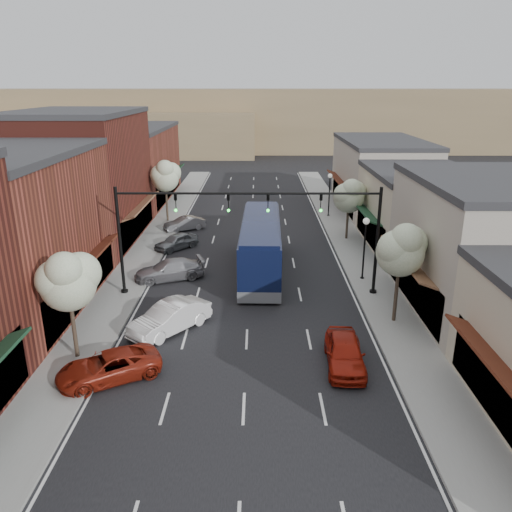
{
  "coord_description": "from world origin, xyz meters",
  "views": [
    {
      "loc": [
        0.58,
        -21.6,
        12.77
      ],
      "look_at": [
        0.47,
        9.21,
        2.2
      ],
      "focal_mm": 35.0,
      "sensor_mm": 36.0,
      "label": 1
    }
  ],
  "objects_px": {
    "parked_car_c": "(169,270)",
    "coach_bus": "(261,245)",
    "signal_mast_left": "(157,225)",
    "tree_right_far": "(350,195)",
    "tree_right_near": "(402,248)",
    "lamp_post_near": "(365,239)",
    "parked_car_a": "(109,367)",
    "tree_left_near": "(68,279)",
    "red_hatchback": "(345,352)",
    "lamp_post_far": "(330,188)",
    "parked_car_e": "(185,224)",
    "signal_mast_right": "(340,225)",
    "tree_left_far": "(165,175)",
    "parked_car_d": "(176,241)",
    "parked_car_b": "(170,318)"
  },
  "relations": [
    {
      "from": "parked_car_c",
      "to": "coach_bus",
      "type": "bearing_deg",
      "value": 85.13
    },
    {
      "from": "signal_mast_left",
      "to": "tree_right_far",
      "type": "height_order",
      "value": "signal_mast_left"
    },
    {
      "from": "tree_right_near",
      "to": "lamp_post_near",
      "type": "bearing_deg",
      "value": 94.77
    },
    {
      "from": "tree_right_near",
      "to": "parked_car_a",
      "type": "bearing_deg",
      "value": -158.41
    },
    {
      "from": "tree_left_near",
      "to": "parked_car_c",
      "type": "height_order",
      "value": "tree_left_near"
    },
    {
      "from": "red_hatchback",
      "to": "parked_car_a",
      "type": "relative_size",
      "value": 0.94
    },
    {
      "from": "lamp_post_far",
      "to": "parked_car_a",
      "type": "xyz_separation_m",
      "value": [
        -14.0,
        -29.81,
        -2.36
      ]
    },
    {
      "from": "parked_car_c",
      "to": "parked_car_e",
      "type": "bearing_deg",
      "value": 163.3
    },
    {
      "from": "signal_mast_right",
      "to": "tree_left_near",
      "type": "distance_m",
      "value": 16.05
    },
    {
      "from": "signal_mast_right",
      "to": "parked_car_e",
      "type": "xyz_separation_m",
      "value": [
        -11.82,
        14.99,
        -3.99
      ]
    },
    {
      "from": "signal_mast_left",
      "to": "parked_car_e",
      "type": "xyz_separation_m",
      "value": [
        -0.58,
        14.99,
        -3.99
      ]
    },
    {
      "from": "tree_right_far",
      "to": "lamp_post_far",
      "type": "xyz_separation_m",
      "value": [
        -0.55,
        8.06,
        -0.99
      ]
    },
    {
      "from": "tree_left_near",
      "to": "parked_car_e",
      "type": "relative_size",
      "value": 1.49
    },
    {
      "from": "tree_right_far",
      "to": "lamp_post_far",
      "type": "relative_size",
      "value": 1.22
    },
    {
      "from": "tree_left_far",
      "to": "parked_car_c",
      "type": "bearing_deg",
      "value": -79.9
    },
    {
      "from": "lamp_post_far",
      "to": "parked_car_c",
      "type": "xyz_separation_m",
      "value": [
        -13.32,
        -17.38,
        -2.31
      ]
    },
    {
      "from": "lamp_post_near",
      "to": "lamp_post_far",
      "type": "xyz_separation_m",
      "value": [
        0.0,
        17.5,
        0.0
      ]
    },
    {
      "from": "lamp_post_far",
      "to": "parked_car_c",
      "type": "relative_size",
      "value": 0.93
    },
    {
      "from": "tree_left_far",
      "to": "parked_car_e",
      "type": "bearing_deg",
      "value": -55.2
    },
    {
      "from": "parked_car_c",
      "to": "parked_car_d",
      "type": "bearing_deg",
      "value": 164.96
    },
    {
      "from": "lamp_post_far",
      "to": "tree_left_far",
      "type": "bearing_deg",
      "value": -172.7
    },
    {
      "from": "lamp_post_far",
      "to": "tree_left_near",
      "type": "bearing_deg",
      "value": -119.78
    },
    {
      "from": "tree_left_far",
      "to": "parked_car_a",
      "type": "height_order",
      "value": "tree_left_far"
    },
    {
      "from": "parked_car_b",
      "to": "parked_car_c",
      "type": "distance_m",
      "value": 7.8
    },
    {
      "from": "coach_bus",
      "to": "parked_car_d",
      "type": "xyz_separation_m",
      "value": [
        -6.89,
        5.05,
        -1.32
      ]
    },
    {
      "from": "signal_mast_right",
      "to": "tree_right_far",
      "type": "xyz_separation_m",
      "value": [
        2.73,
        11.95,
        -0.63
      ]
    },
    {
      "from": "signal_mast_right",
      "to": "lamp_post_near",
      "type": "bearing_deg",
      "value": 48.95
    },
    {
      "from": "parked_car_a",
      "to": "parked_car_c",
      "type": "xyz_separation_m",
      "value": [
        0.68,
        12.44,
        0.05
      ]
    },
    {
      "from": "signal_mast_left",
      "to": "parked_car_a",
      "type": "distance_m",
      "value": 10.6
    },
    {
      "from": "red_hatchback",
      "to": "coach_bus",
      "type": "bearing_deg",
      "value": 110.17
    },
    {
      "from": "tree_left_far",
      "to": "lamp_post_near",
      "type": "height_order",
      "value": "tree_left_far"
    },
    {
      "from": "signal_mast_right",
      "to": "lamp_post_far",
      "type": "bearing_deg",
      "value": 83.78
    },
    {
      "from": "signal_mast_right",
      "to": "tree_right_far",
      "type": "bearing_deg",
      "value": 77.15
    },
    {
      "from": "signal_mast_right",
      "to": "parked_car_c",
      "type": "bearing_deg",
      "value": 166.74
    },
    {
      "from": "tree_right_near",
      "to": "coach_bus",
      "type": "bearing_deg",
      "value": 132.04
    },
    {
      "from": "parked_car_e",
      "to": "coach_bus",
      "type": "bearing_deg",
      "value": 4.45
    },
    {
      "from": "signal_mast_left",
      "to": "parked_car_b",
      "type": "xyz_separation_m",
      "value": [
        1.42,
        -5.06,
        -3.82
      ]
    },
    {
      "from": "tree_left_near",
      "to": "tree_left_far",
      "type": "bearing_deg",
      "value": 90.0
    },
    {
      "from": "coach_bus",
      "to": "parked_car_c",
      "type": "height_order",
      "value": "coach_bus"
    },
    {
      "from": "tree_right_near",
      "to": "parked_car_a",
      "type": "distance_m",
      "value": 16.1
    },
    {
      "from": "lamp_post_near",
      "to": "parked_car_e",
      "type": "xyz_separation_m",
      "value": [
        -14.0,
        12.49,
        -2.38
      ]
    },
    {
      "from": "signal_mast_right",
      "to": "lamp_post_far",
      "type": "distance_m",
      "value": 20.19
    },
    {
      "from": "coach_bus",
      "to": "lamp_post_near",
      "type": "bearing_deg",
      "value": -13.35
    },
    {
      "from": "parked_car_c",
      "to": "parked_car_e",
      "type": "relative_size",
      "value": 1.26
    },
    {
      "from": "tree_left_far",
      "to": "red_hatchback",
      "type": "bearing_deg",
      "value": -63.98
    },
    {
      "from": "signal_mast_left",
      "to": "coach_bus",
      "type": "xyz_separation_m",
      "value": [
        6.42,
        4.32,
        -2.65
      ]
    },
    {
      "from": "tree_left_near",
      "to": "parked_car_a",
      "type": "bearing_deg",
      "value": -40.53
    },
    {
      "from": "lamp_post_far",
      "to": "parked_car_b",
      "type": "height_order",
      "value": "lamp_post_far"
    },
    {
      "from": "parked_car_a",
      "to": "parked_car_d",
      "type": "relative_size",
      "value": 1.22
    },
    {
      "from": "signal_mast_right",
      "to": "parked_car_d",
      "type": "distance_m",
      "value": 15.51
    }
  ]
}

